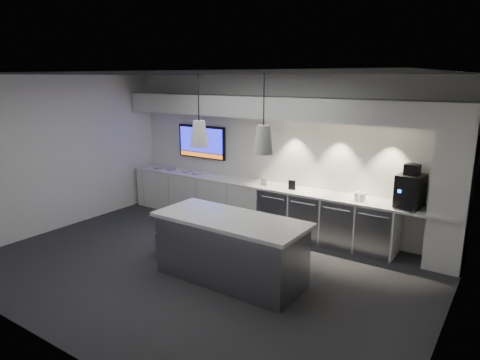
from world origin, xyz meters
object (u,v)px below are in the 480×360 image
Objects in this scene: wall_tv at (202,142)px; bin at (164,243)px; coffee_machine at (410,190)px; island at (230,249)px.

bin is at bearing -65.79° from wall_tv.
wall_tv is 1.77× the size of coffee_machine.
wall_tv is 3.07× the size of bin.
coffee_machine is at bearing 32.03° from bin.
wall_tv is at bearing -176.88° from coffee_machine.
island is at bearing -124.98° from coffee_machine.
island reaches higher than bin.
bin is (1.07, -2.39, -1.36)m from wall_tv.
wall_tv is 3.71m from island.
wall_tv reaches higher than island.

